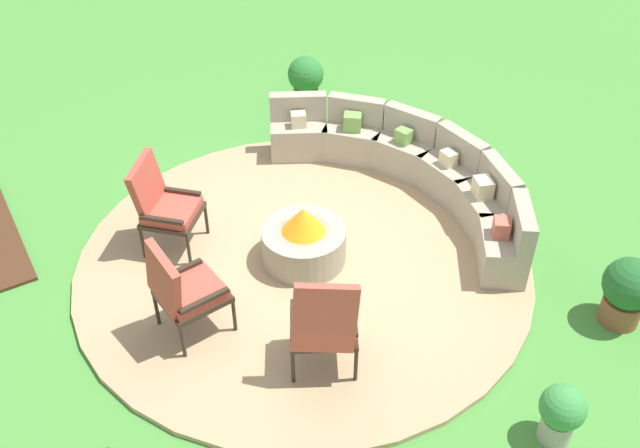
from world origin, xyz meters
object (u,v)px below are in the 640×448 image
object	(u,v)px
lounge_chair_back_left	(324,323)
lounge_chair_front_right	(182,289)
lounge_chair_front_left	(163,203)
potted_plant_0	(306,79)
fire_pit	(304,240)
potted_plant_3	(561,413)
potted_plant_1	(628,290)
curved_stone_bench	(412,170)

from	to	relation	value
lounge_chair_back_left	lounge_chair_front_right	bearing A→B (deg)	158.84
lounge_chair_front_left	potted_plant_0	bearing A→B (deg)	168.54
fire_pit	potted_plant_3	bearing A→B (deg)	13.13
fire_pit	lounge_chair_back_left	bearing A→B (deg)	-22.99
lounge_chair_front_right	potted_plant_0	world-z (taller)	lounge_chair_front_right
lounge_chair_front_left	potted_plant_0	xyz separation A→B (m)	(-2.00, 2.88, -0.20)
potted_plant_1	potted_plant_3	size ratio (longest dim) A/B	1.24
potted_plant_0	curved_stone_bench	bearing A→B (deg)	-0.74
lounge_chair_front_right	fire_pit	bearing A→B (deg)	96.87
fire_pit	lounge_chair_front_left	world-z (taller)	lounge_chair_front_left
fire_pit	lounge_chair_back_left	size ratio (longest dim) A/B	0.80
lounge_chair_back_left	potted_plant_0	world-z (taller)	lounge_chair_back_left
lounge_chair_front_left	potted_plant_3	bearing A→B (deg)	68.72
curved_stone_bench	lounge_chair_back_left	xyz separation A→B (m)	(1.79, -2.29, 0.25)
fire_pit	potted_plant_0	world-z (taller)	potted_plant_0
curved_stone_bench	lounge_chair_front_left	distance (m)	2.91
fire_pit	curved_stone_bench	world-z (taller)	curved_stone_bench
fire_pit	lounge_chair_front_left	xyz separation A→B (m)	(-0.97, -1.14, 0.30)
curved_stone_bench	potted_plant_0	xyz separation A→B (m)	(-2.56, 0.03, 0.04)
lounge_chair_front_right	curved_stone_bench	bearing A→B (deg)	97.09
fire_pit	potted_plant_0	xyz separation A→B (m)	(-2.97, 1.74, 0.10)
fire_pit	lounge_chair_front_left	size ratio (longest dim) A/B	0.83
lounge_chair_front_left	lounge_chair_front_right	size ratio (longest dim) A/B	0.99
lounge_chair_back_left	lounge_chair_front_left	bearing A→B (deg)	131.99
lounge_chair_front_left	lounge_chair_back_left	world-z (taller)	lounge_chair_back_left
lounge_chair_back_left	potted_plant_3	distance (m)	2.06
curved_stone_bench	lounge_chair_back_left	world-z (taller)	lounge_chair_back_left
lounge_chair_front_right	potted_plant_1	world-z (taller)	lounge_chair_front_right
curved_stone_bench	potted_plant_3	size ratio (longest dim) A/B	6.33
lounge_chair_front_right	potted_plant_3	bearing A→B (deg)	33.12
fire_pit	potted_plant_1	xyz separation A→B (m)	(2.31, 2.22, 0.10)
lounge_chair_front_left	fire_pit	bearing A→B (deg)	93.29
lounge_chair_back_left	potted_plant_1	world-z (taller)	lounge_chair_back_left
potted_plant_0	potted_plant_3	world-z (taller)	potted_plant_0
potted_plant_1	fire_pit	bearing A→B (deg)	-136.11
curved_stone_bench	lounge_chair_front_left	world-z (taller)	lounge_chair_front_left
curved_stone_bench	lounge_chair_front_right	xyz separation A→B (m)	(0.75, -3.17, 0.24)
curved_stone_bench	lounge_chair_front_left	bearing A→B (deg)	-101.19
potted_plant_0	lounge_chair_front_left	bearing A→B (deg)	-55.23
curved_stone_bench	lounge_chair_front_left	size ratio (longest dim) A/B	3.49
curved_stone_bench	lounge_chair_back_left	distance (m)	2.92
potted_plant_0	potted_plant_1	bearing A→B (deg)	5.23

